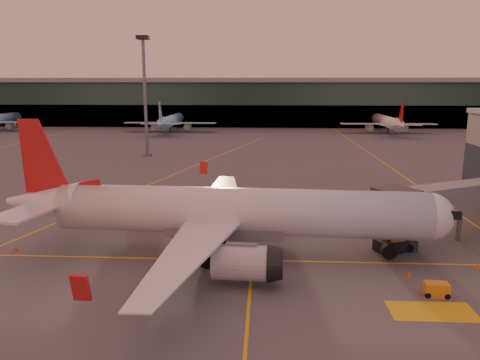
# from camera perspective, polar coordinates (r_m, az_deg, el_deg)

# --- Properties ---
(ground) EXTENTS (600.00, 600.00, 0.00)m
(ground) POSITION_cam_1_polar(r_m,az_deg,el_deg) (39.06, -6.24, -12.27)
(ground) COLOR #4C4F54
(ground) RESTS_ON ground
(taxi_markings) EXTENTS (100.12, 173.00, 0.01)m
(taxi_markings) POSITION_cam_1_polar(r_m,az_deg,el_deg) (82.32, -6.30, 0.60)
(taxi_markings) COLOR yellow
(taxi_markings) RESTS_ON ground
(terminal) EXTENTS (400.00, 20.00, 17.60)m
(terminal) POSITION_cam_1_polar(r_m,az_deg,el_deg) (177.21, 1.18, 9.48)
(terminal) COLOR #19382D
(terminal) RESTS_ON ground
(mast_west_near) EXTENTS (2.40, 2.40, 25.60)m
(mast_west_near) POSITION_cam_1_polar(r_m,az_deg,el_deg) (104.48, -11.54, 11.00)
(mast_west_near) COLOR slate
(mast_west_near) RESTS_ON ground
(distant_aircraft_row) EXTENTS (290.00, 34.00, 13.00)m
(distant_aircraft_row) POSITION_cam_1_polar(r_m,az_deg,el_deg) (156.35, -6.90, 5.87)
(distant_aircraft_row) COLOR #8BD0E9
(distant_aircraft_row) RESTS_ON ground
(main_airplane) EXTENTS (41.71, 37.56, 12.59)m
(main_airplane) POSITION_cam_1_polar(r_m,az_deg,el_deg) (43.22, -1.92, -4.05)
(main_airplane) COLOR white
(main_airplane) RESTS_ON ground
(jet_bridge) EXTENTS (20.08, 12.28, 6.12)m
(jet_bridge) POSITION_cam_1_polar(r_m,az_deg,el_deg) (53.41, 26.31, -2.04)
(jet_bridge) COLOR slate
(jet_bridge) RESTS_ON ground
(catering_truck) EXTENTS (5.54, 2.85, 4.16)m
(catering_truck) POSITION_cam_1_polar(r_m,az_deg,el_deg) (54.18, -10.89, -2.87)
(catering_truck) COLOR #AB1818
(catering_truck) RESTS_ON ground
(gpu_cart) EXTENTS (1.86, 1.19, 1.05)m
(gpu_cart) POSITION_cam_1_polar(r_m,az_deg,el_deg) (39.25, 22.81, -12.23)
(gpu_cart) COLOR orange
(gpu_cart) RESTS_ON ground
(pushback_tug) EXTENTS (3.97, 3.11, 1.81)m
(pushback_tug) POSITION_cam_1_polar(r_m,az_deg,el_deg) (47.70, 18.23, -7.34)
(pushback_tug) COLOR black
(pushback_tug) RESTS_ON ground
(cone_nose) EXTENTS (0.41, 0.41, 0.53)m
(cone_nose) POSITION_cam_1_polar(r_m,az_deg,el_deg) (46.11, 26.97, -9.36)
(cone_nose) COLOR #FF460D
(cone_nose) RESTS_ON ground
(cone_tail) EXTENTS (0.39, 0.39, 0.50)m
(cone_tail) POSITION_cam_1_polar(r_m,az_deg,el_deg) (50.24, -25.64, -7.55)
(cone_tail) COLOR #FF460D
(cone_tail) RESTS_ON ground
(cone_wing_left) EXTENTS (0.40, 0.40, 0.51)m
(cone_wing_left) POSITION_cam_1_polar(r_m,az_deg,el_deg) (60.98, 0.17, -3.07)
(cone_wing_left) COLOR #FF460D
(cone_wing_left) RESTS_ON ground
(cone_fwd) EXTENTS (0.42, 0.42, 0.53)m
(cone_fwd) POSITION_cam_1_polar(r_m,az_deg,el_deg) (42.19, 19.98, -10.69)
(cone_fwd) COLOR #FF460D
(cone_fwd) RESTS_ON ground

